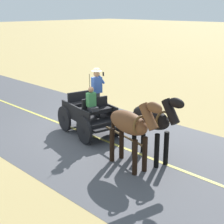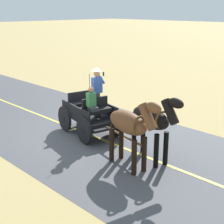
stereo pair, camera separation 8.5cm
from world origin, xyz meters
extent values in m
plane|color=tan|center=(0.00, 0.00, 0.00)|extent=(200.00, 200.00, 0.00)
cube|color=#4C4C51|center=(0.00, 0.00, 0.00)|extent=(6.54, 160.00, 0.01)
cube|color=#DBCC4C|center=(0.00, 0.00, 0.01)|extent=(0.12, 160.00, 0.00)
cube|color=black|center=(-0.12, 0.34, 0.66)|extent=(1.61, 2.39, 0.12)
cube|color=black|center=(-0.68, 0.45, 0.94)|extent=(0.47, 2.06, 0.44)
cube|color=black|center=(0.44, 0.23, 0.94)|extent=(0.47, 2.06, 0.44)
cube|color=black|center=(0.12, 1.54, 0.56)|extent=(1.11, 0.45, 0.08)
cube|color=black|center=(-0.36, -0.83, 0.48)|extent=(0.75, 0.34, 0.06)
cube|color=black|center=(0.00, 0.93, 1.04)|extent=(1.07, 0.56, 0.14)
cube|color=black|center=(-0.04, 0.76, 1.26)|extent=(1.02, 0.28, 0.44)
cube|color=black|center=(-0.22, -0.14, 1.04)|extent=(1.07, 0.56, 0.14)
cube|color=black|center=(-0.25, -0.32, 1.26)|extent=(1.02, 0.28, 0.44)
cylinder|color=black|center=(-0.60, 1.23, 0.48)|extent=(0.29, 0.96, 0.96)
cylinder|color=black|center=(-0.60, 1.23, 0.48)|extent=(0.16, 0.23, 0.21)
cylinder|color=black|center=(0.67, 0.97, 0.48)|extent=(0.29, 0.96, 0.96)
cylinder|color=black|center=(0.67, 0.97, 0.48)|extent=(0.16, 0.23, 0.21)
cylinder|color=black|center=(-0.91, -0.28, 0.48)|extent=(0.29, 0.96, 0.96)
cylinder|color=black|center=(-0.91, -0.28, 0.48)|extent=(0.16, 0.23, 0.21)
cylinder|color=black|center=(0.36, -0.54, 0.48)|extent=(0.29, 0.96, 0.96)
cylinder|color=black|center=(0.36, -0.54, 0.48)|extent=(0.16, 0.23, 0.21)
cylinder|color=brown|center=(0.32, 2.50, 0.61)|extent=(0.47, 1.97, 0.07)
cylinder|color=black|center=(0.29, 0.88, 1.74)|extent=(0.02, 0.02, 1.30)
cylinder|color=#2D2D33|center=(-0.20, 0.69, 1.17)|extent=(0.22, 0.22, 0.90)
cube|color=#2D4C99|center=(-0.20, 0.69, 1.90)|extent=(0.38, 0.28, 0.56)
sphere|color=#9E7051|center=(-0.20, 0.69, 2.30)|extent=(0.22, 0.22, 0.22)
cylinder|color=beige|center=(-0.20, 0.69, 2.40)|extent=(0.36, 0.36, 0.01)
cylinder|color=beige|center=(-0.20, 0.69, 2.45)|extent=(0.20, 0.20, 0.10)
cylinder|color=#2D4C99|center=(-0.37, 0.77, 2.08)|extent=(0.27, 0.13, 0.32)
cube|color=black|center=(-0.43, 0.80, 2.28)|extent=(0.03, 0.07, 0.14)
cube|color=#2D2D33|center=(0.27, 1.00, 1.18)|extent=(0.34, 0.37, 0.14)
cube|color=#387F47|center=(0.24, 0.88, 1.49)|extent=(0.33, 0.26, 0.48)
sphere|color=#9E7051|center=(0.24, 0.88, 1.84)|extent=(0.20, 0.20, 0.20)
ellipsoid|color=black|center=(0.07, 3.36, 1.37)|extent=(0.87, 1.64, 0.64)
cylinder|color=black|center=(0.00, 3.94, 0.53)|extent=(0.15, 0.15, 1.05)
cylinder|color=black|center=(0.36, 3.86, 0.53)|extent=(0.15, 0.15, 1.05)
cylinder|color=black|center=(-0.22, 2.87, 0.53)|extent=(0.15, 0.15, 1.05)
cylinder|color=black|center=(0.13, 2.79, 0.53)|extent=(0.15, 0.15, 1.05)
cylinder|color=black|center=(0.24, 4.19, 1.77)|extent=(0.39, 0.69, 0.73)
ellipsoid|color=black|center=(0.29, 4.40, 2.07)|extent=(0.33, 0.57, 0.28)
cube|color=black|center=(0.24, 4.17, 1.81)|extent=(0.16, 0.50, 0.56)
cylinder|color=black|center=(-0.08, 2.64, 1.07)|extent=(0.11, 0.11, 0.70)
torus|color=brown|center=(0.18, 3.90, 1.45)|extent=(0.55, 0.18, 0.55)
ellipsoid|color=brown|center=(0.88, 3.20, 1.37)|extent=(0.80, 1.63, 0.64)
cylinder|color=black|center=(0.79, 3.77, 0.53)|extent=(0.15, 0.15, 1.05)
cylinder|color=black|center=(1.15, 3.71, 0.53)|extent=(0.15, 0.15, 1.05)
cylinder|color=black|center=(0.62, 2.69, 0.53)|extent=(0.15, 0.15, 1.05)
cylinder|color=black|center=(0.97, 2.63, 0.53)|extent=(0.15, 0.15, 1.05)
cylinder|color=brown|center=(1.02, 4.03, 1.77)|extent=(0.36, 0.68, 0.73)
ellipsoid|color=brown|center=(1.05, 4.25, 2.07)|extent=(0.30, 0.57, 0.28)
cube|color=black|center=(1.02, 4.01, 1.81)|extent=(0.14, 0.51, 0.56)
cylinder|color=black|center=(0.76, 2.47, 1.07)|extent=(0.11, 0.11, 0.70)
torus|color=brown|center=(0.97, 3.74, 1.45)|extent=(0.55, 0.16, 0.55)
camera|label=1|loc=(7.65, 9.28, 4.51)|focal=53.73mm
camera|label=2|loc=(7.59, 9.34, 4.51)|focal=53.73mm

